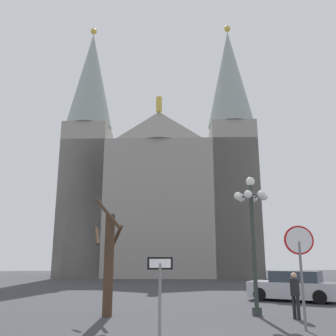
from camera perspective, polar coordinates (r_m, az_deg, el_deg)
name	(u,v)px	position (r m, az deg, el deg)	size (l,w,h in m)	color
cathedral	(160,192)	(45.42, -1.16, -3.74)	(23.46, 15.51, 30.68)	gray
stop_sign	(300,254)	(12.39, 19.49, -12.32)	(0.87, 0.25, 3.05)	slate
one_way_arrow_sign	(160,289)	(9.34, -1.24, -17.91)	(0.62, 0.07, 2.09)	slate
street_lamp	(252,221)	(15.08, 12.73, -7.91)	(1.36, 1.22, 5.22)	#2D3833
bare_tree	(109,260)	(14.56, -9.06, -13.70)	(1.15, 1.13, 4.25)	#473323
parked_car_near_silver	(293,287)	(20.53, 18.57, -16.78)	(4.42, 3.91, 1.45)	#B7B7BC
pedestrian_walking	(295,291)	(14.51, 18.81, -17.34)	(0.32, 0.32, 1.57)	black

